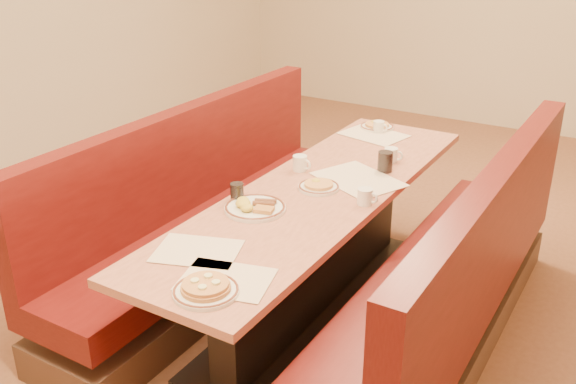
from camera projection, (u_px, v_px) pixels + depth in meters
The scene contains 18 objects.
ground at pixel (316, 311), 3.62m from camera, with size 8.00×8.00×0.00m, color #9E6647.
diner_table at pixel (318, 253), 3.47m from camera, with size 0.70×2.50×0.75m.
booth_left at pixel (210, 224), 3.82m from camera, with size 0.55×2.50×1.05m.
booth_right at pixel (449, 293), 3.13m from camera, with size 0.55×2.50×1.05m.
placemat_near_left at pixel (197, 251), 2.70m from camera, with size 0.35×0.26×0.00m, color #F4E1BF.
placemat_near_right at pixel (226, 279), 2.49m from camera, with size 0.35×0.26×0.00m, color #F4E1BF.
placemat_far_left at pixel (374, 135), 4.12m from camera, with size 0.39×0.29×0.00m, color #F4E1BF.
placemat_far_right at pixel (358, 179), 3.43m from camera, with size 0.45×0.33×0.00m, color #F4E1BF.
pancake_plate at pixel (206, 289), 2.40m from camera, with size 0.25×0.25×0.06m.
eggs_plate at pixel (254, 207), 3.07m from camera, with size 0.30×0.30×0.06m.
extra_plate_mid at pixel (319, 186), 3.32m from camera, with size 0.21×0.21×0.04m.
extra_plate_far at pixel (377, 126), 4.25m from camera, with size 0.22×0.22×0.04m.
coffee_mug_a at pixel (366, 196), 3.13m from camera, with size 0.11×0.08×0.08m.
coffee_mug_b at pixel (300, 163), 3.54m from camera, with size 0.11×0.08×0.09m.
coffee_mug_c at pixel (391, 155), 3.67m from camera, with size 0.11×0.08×0.08m.
coffee_mug_d at pixel (379, 127), 4.16m from camera, with size 0.10×0.07×0.08m.
soda_tumbler_near at pixel (237, 192), 3.17m from camera, with size 0.07×0.07×0.09m.
soda_tumbler_mid at pixel (385, 162), 3.53m from camera, with size 0.08×0.08×0.11m.
Camera 1 is at (1.44, -2.69, 2.06)m, focal length 40.00 mm.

